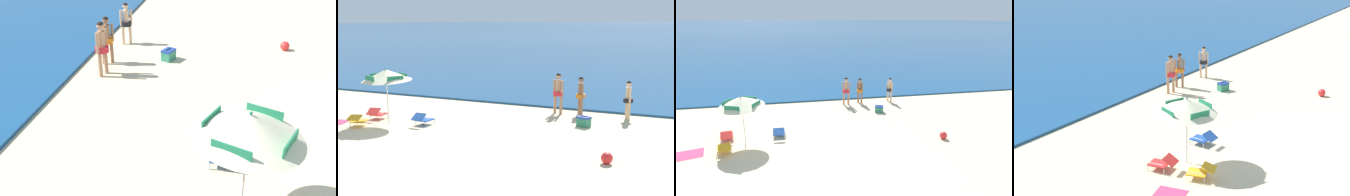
% 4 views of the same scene
% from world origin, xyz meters
% --- Properties ---
extents(ground_plane, '(800.00, 800.00, 0.00)m').
position_xyz_m(ground_plane, '(0.00, 0.00, 0.00)').
color(ground_plane, beige).
extents(beach_umbrella_striped_main, '(2.37, 2.38, 2.24)m').
position_xyz_m(beach_umbrella_striped_main, '(-3.22, 3.85, 1.95)').
color(beach_umbrella_striped_main, silver).
rests_on(beach_umbrella_striped_main, ground).
extents(lounge_chair_under_umbrella, '(0.68, 0.97, 0.52)m').
position_xyz_m(lounge_chair_under_umbrella, '(-4.07, 4.18, 0.27)').
color(lounge_chair_under_umbrella, red).
rests_on(lounge_chair_under_umbrella, ground).
extents(lounge_chair_beside_umbrella, '(0.76, 0.98, 0.50)m').
position_xyz_m(lounge_chair_beside_umbrella, '(-3.91, 2.87, 0.28)').
color(lounge_chair_beside_umbrella, gold).
rests_on(lounge_chair_beside_umbrella, ground).
extents(lounge_chair_facing_sea, '(0.60, 0.91, 0.52)m').
position_xyz_m(lounge_chair_facing_sea, '(-1.73, 4.11, 0.27)').
color(lounge_chair_facing_sea, '#1E4799').
rests_on(lounge_chair_facing_sea, ground).
extents(person_standing_near_shore, '(0.40, 0.44, 1.63)m').
position_xyz_m(person_standing_near_shore, '(5.43, 8.51, 0.95)').
color(person_standing_near_shore, '#D8A87F').
rests_on(person_standing_near_shore, ground).
extents(person_standing_beside, '(0.41, 0.43, 1.68)m').
position_xyz_m(person_standing_beside, '(3.39, 8.61, 0.97)').
color(person_standing_beside, '#8C6042').
rests_on(person_standing_beside, ground).
extents(person_wading_in, '(0.52, 0.44, 1.80)m').
position_xyz_m(person_wading_in, '(2.42, 8.45, 1.04)').
color(person_wading_in, tan).
rests_on(person_wading_in, ground).
extents(cooler_box, '(0.59, 0.51, 0.43)m').
position_xyz_m(cooler_box, '(4.08, 6.59, 0.20)').
color(cooler_box, '#2D7F5B').
rests_on(cooler_box, ground).
extents(beach_ball, '(0.35, 0.35, 0.35)m').
position_xyz_m(beach_ball, '(5.85, 2.44, 0.17)').
color(beach_ball, red).
rests_on(beach_ball, ground).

